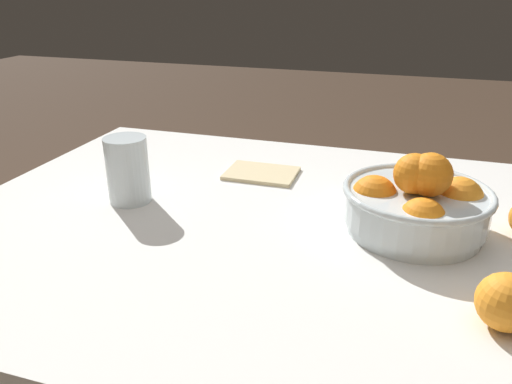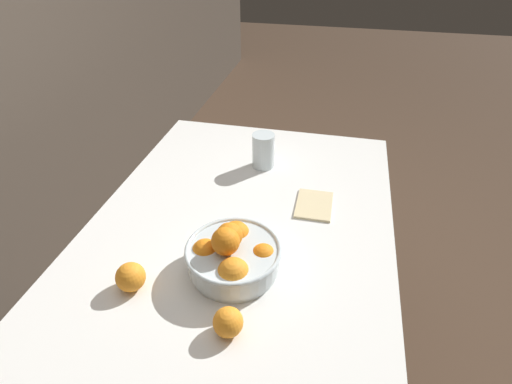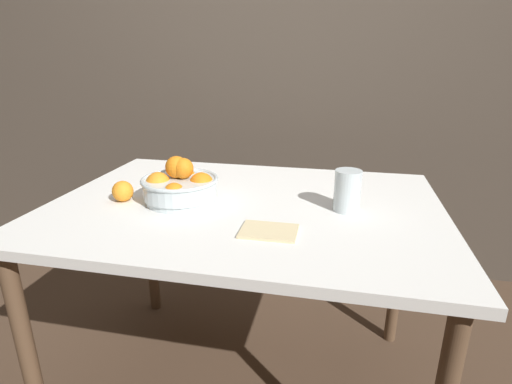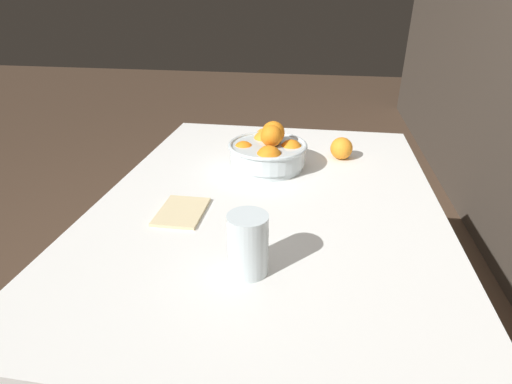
% 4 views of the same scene
% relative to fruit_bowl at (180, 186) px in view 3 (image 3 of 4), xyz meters
% --- Properties ---
extents(ground_plane, '(12.00, 12.00, 0.00)m').
position_rel_fruit_bowl_xyz_m(ground_plane, '(0.21, 0.03, -0.82)').
color(ground_plane, '#4C3828').
extents(back_wall, '(8.00, 0.05, 2.60)m').
position_rel_fruit_bowl_xyz_m(back_wall, '(0.21, 1.10, 0.48)').
color(back_wall, '#4C4238').
rests_on(back_wall, ground_plane).
extents(dining_table, '(1.26, 0.92, 0.76)m').
position_rel_fruit_bowl_xyz_m(dining_table, '(0.21, 0.03, -0.14)').
color(dining_table, white).
rests_on(dining_table, ground_plane).
extents(fruit_bowl, '(0.25, 0.25, 0.15)m').
position_rel_fruit_bowl_xyz_m(fruit_bowl, '(0.00, 0.00, 0.00)').
color(fruit_bowl, silver).
rests_on(fruit_bowl, dining_table).
extents(juice_glass, '(0.08, 0.08, 0.13)m').
position_rel_fruit_bowl_xyz_m(juice_glass, '(0.54, 0.03, 0.01)').
color(juice_glass, '#F4A314').
rests_on(juice_glass, dining_table).
extents(orange_loose_near_bowl, '(0.07, 0.07, 0.07)m').
position_rel_fruit_bowl_xyz_m(orange_loose_near_bowl, '(-0.11, 0.23, -0.02)').
color(orange_loose_near_bowl, orange).
rests_on(orange_loose_near_bowl, dining_table).
extents(orange_loose_front, '(0.07, 0.07, 0.07)m').
position_rel_fruit_bowl_xyz_m(orange_loose_front, '(-0.19, -0.04, -0.02)').
color(orange_loose_front, orange).
rests_on(orange_loose_front, dining_table).
extents(napkin, '(0.16, 0.11, 0.01)m').
position_rel_fruit_bowl_xyz_m(napkin, '(0.33, -0.18, -0.05)').
color(napkin, beige).
rests_on(napkin, dining_table).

